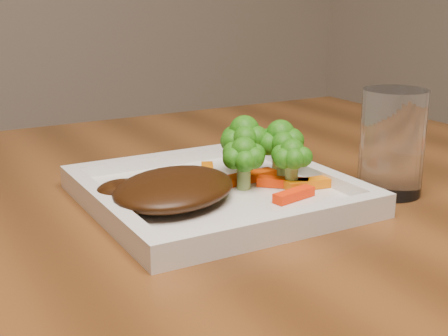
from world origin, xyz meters
TOP-DOWN VIEW (x-y plane):
  - plate at (0.12, -0.15)m, footprint 0.27×0.27m
  - steak at (0.07, -0.16)m, footprint 0.18×0.17m
  - broccoli_0 at (0.18, -0.11)m, footprint 0.07×0.07m
  - broccoli_1 at (0.22, -0.14)m, footprint 0.07×0.07m
  - broccoli_2 at (0.20, -0.18)m, footprint 0.06×0.06m
  - broccoli_3 at (0.15, -0.16)m, footprint 0.07×0.07m
  - carrot_0 at (0.18, -0.21)m, footprint 0.05×0.02m
  - carrot_1 at (0.22, -0.19)m, footprint 0.07×0.03m
  - carrot_4 at (0.14, -0.09)m, footprint 0.03×0.05m
  - carrot_5 at (0.20, -0.17)m, footprint 0.05×0.05m
  - carrot_6 at (0.18, -0.14)m, footprint 0.07×0.02m
  - drinking_glass at (0.31, -0.22)m, footprint 0.07×0.07m

SIDE VIEW (x-z plane):
  - plate at x=0.12m, z-range 0.75..0.76m
  - carrot_0 at x=0.18m, z-range 0.76..0.77m
  - carrot_1 at x=0.22m, z-range 0.76..0.77m
  - carrot_4 at x=0.14m, z-range 0.76..0.77m
  - carrot_5 at x=0.20m, z-range 0.76..0.77m
  - carrot_6 at x=0.18m, z-range 0.76..0.77m
  - steak at x=0.07m, z-range 0.76..0.79m
  - broccoli_2 at x=0.20m, z-range 0.76..0.82m
  - broccoli_3 at x=0.15m, z-range 0.76..0.82m
  - broccoli_1 at x=0.22m, z-range 0.76..0.83m
  - broccoli_0 at x=0.18m, z-range 0.76..0.83m
  - drinking_glass at x=0.31m, z-range 0.75..0.87m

